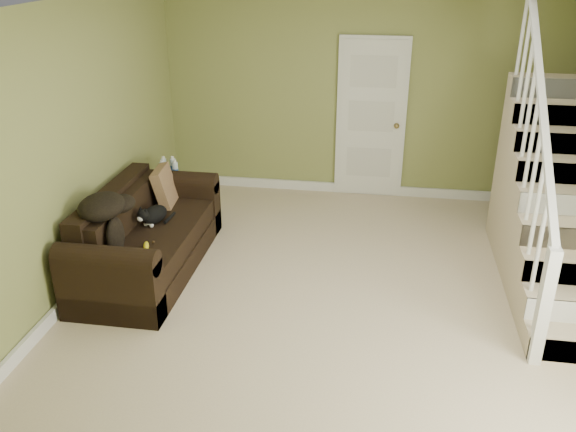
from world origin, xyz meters
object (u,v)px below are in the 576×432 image
(cat, at_px, (154,215))
(sofa, at_px, (145,240))
(side_table, at_px, (173,200))
(banana, at_px, (146,246))

(cat, bearing_deg, sofa, -105.09)
(sofa, xyz_separation_m, cat, (0.07, 0.11, 0.22))
(side_table, xyz_separation_m, cat, (0.16, -0.98, 0.25))
(banana, bearing_deg, sofa, 95.22)
(cat, relative_size, banana, 2.76)
(side_table, distance_m, cat, 1.02)
(side_table, height_order, cat, side_table)
(banana, bearing_deg, cat, 83.72)
(side_table, height_order, banana, side_table)
(sofa, relative_size, side_table, 2.65)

